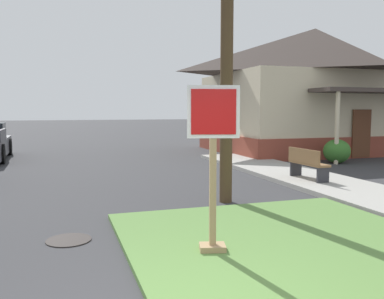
# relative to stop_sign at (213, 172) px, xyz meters

# --- Properties ---
(grass_corner_patch) EXTENTS (4.79, 5.77, 0.08)m
(grass_corner_patch) POSITION_rel_stop_sign_xyz_m (1.22, -0.41, -1.16)
(grass_corner_patch) COLOR #567F3D
(grass_corner_patch) RESTS_ON ground
(sidewalk_strip) EXTENTS (2.20, 15.52, 0.12)m
(sidewalk_strip) POSITION_rel_stop_sign_xyz_m (4.81, 3.47, -1.14)
(sidewalk_strip) COLOR #9E9B93
(sidewalk_strip) RESTS_ON ground
(stop_sign) EXTENTS (0.69, 0.36, 2.29)m
(stop_sign) POSITION_rel_stop_sign_xyz_m (0.00, 0.00, 0.00)
(stop_sign) COLOR #A3845B
(stop_sign) RESTS_ON grass_corner_patch
(manhole_cover) EXTENTS (0.70, 0.70, 0.02)m
(manhole_cover) POSITION_rel_stop_sign_xyz_m (-1.91, 1.33, -1.19)
(manhole_cover) COLOR black
(manhole_cover) RESTS_ON ground
(street_bench) EXTENTS (0.45, 1.42, 0.85)m
(street_bench) POSITION_rel_stop_sign_xyz_m (4.50, 4.53, -0.61)
(street_bench) COLOR brown
(street_bench) RESTS_ON sidewalk_strip
(corner_house) EXTENTS (10.05, 8.52, 5.99)m
(corner_house) POSITION_rel_stop_sign_xyz_m (10.03, 12.42, 1.88)
(corner_house) COLOR brown
(corner_house) RESTS_ON ground
(shrub_near_porch) EXTENTS (1.02, 1.02, 0.92)m
(shrub_near_porch) POSITION_rel_stop_sign_xyz_m (8.08, 7.95, -0.74)
(shrub_near_porch) COLOR #38722A
(shrub_near_porch) RESTS_ON ground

